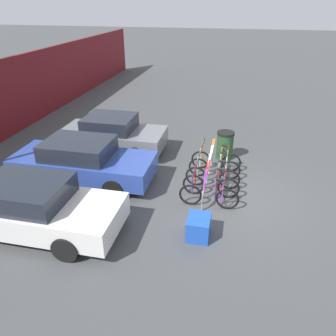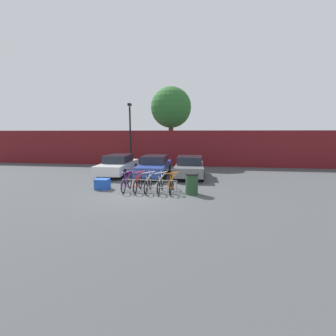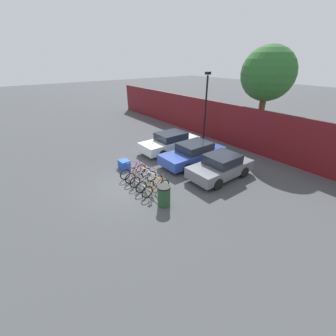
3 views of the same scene
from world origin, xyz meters
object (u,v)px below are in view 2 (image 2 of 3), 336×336
(bicycle_silver, at_px, (148,184))
(bicycle_orange, at_px, (172,185))
(car_blue, at_px, (155,166))
(car_white, at_px, (118,165))
(lamp_post, at_px, (130,132))
(car_grey, at_px, (190,167))
(bike_rack, at_px, (149,182))
(bicycle_red, at_px, (138,184))
(cargo_crate, at_px, (103,184))
(bicycle_white, at_px, (160,184))
(trash_bin, at_px, (192,184))
(tree_behind_hoarding, at_px, (171,108))
(bicycle_purple, at_px, (127,183))

(bicycle_silver, bearing_deg, bicycle_orange, -1.75)
(car_blue, bearing_deg, bicycle_silver, -83.86)
(bicycle_silver, xyz_separation_m, car_white, (-3.11, 4.26, 0.31))
(bicycle_orange, distance_m, lamp_post, 9.54)
(bicycle_silver, height_order, car_grey, car_grey)
(car_grey, distance_m, lamp_post, 6.97)
(bike_rack, relative_size, bicycle_red, 1.69)
(bike_rack, distance_m, lamp_post, 8.88)
(car_white, bearing_deg, cargo_crate, -81.42)
(car_white, bearing_deg, bicycle_white, -48.73)
(bike_rack, distance_m, car_grey, 4.33)
(bike_rack, height_order, trash_bin, trash_bin)
(lamp_post, height_order, tree_behind_hoarding, tree_behind_hoarding)
(bicycle_silver, xyz_separation_m, trash_bin, (2.23, -0.23, 0.14))
(bicycle_purple, distance_m, bicycle_orange, 2.34)
(cargo_crate, bearing_deg, bicycle_red, -3.05)
(bicycle_red, height_order, cargo_crate, bicycle_red)
(bicycle_purple, bearing_deg, bicycle_white, 2.92)
(bicycle_purple, relative_size, car_grey, 0.43)
(bicycle_red, height_order, bicycle_orange, same)
(bicycle_orange, xyz_separation_m, cargo_crate, (-3.70, 0.10, -0.10))
(lamp_post, distance_m, cargo_crate, 8.38)
(car_grey, relative_size, lamp_post, 0.73)
(lamp_post, xyz_separation_m, cargo_crate, (0.81, -7.87, -2.76))
(cargo_crate, bearing_deg, car_blue, 63.19)
(bike_rack, height_order, bicycle_silver, bicycle_silver)
(bicycle_white, distance_m, car_white, 5.68)
(bike_rack, height_order, car_grey, car_grey)
(bicycle_orange, bearing_deg, bicycle_red, 178.82)
(bicycle_red, relative_size, car_grey, 0.43)
(bicycle_red, bearing_deg, car_blue, 91.43)
(bicycle_purple, height_order, car_white, car_white)
(car_white, bearing_deg, car_grey, -2.66)
(bicycle_white, xyz_separation_m, tree_behind_hoarding, (-0.74, 10.77, 4.88))
(bicycle_red, bearing_deg, tree_behind_hoarding, 90.32)
(bicycle_silver, relative_size, car_grey, 0.43)
(bicycle_red, distance_m, bicycle_orange, 1.74)
(bicycle_silver, xyz_separation_m, bicycle_white, (0.63, 0.00, 0.00))
(bicycle_silver, bearing_deg, bicycle_purple, 178.25)
(bike_rack, bearing_deg, bicycle_silver, -105.80)
(bicycle_orange, height_order, cargo_crate, bicycle_orange)
(car_white, relative_size, car_blue, 1.00)
(bike_rack, bearing_deg, bicycle_purple, -172.76)
(bicycle_white, bearing_deg, car_grey, 67.86)
(car_blue, xyz_separation_m, tree_behind_hoarding, (0.34, 6.64, 4.57))
(car_grey, xyz_separation_m, trash_bin, (0.26, -4.26, -0.17))
(trash_bin, bearing_deg, tree_behind_hoarding, 101.96)
(car_white, xyz_separation_m, car_blue, (2.67, -0.13, -0.00))
(bicycle_purple, bearing_deg, bicycle_orange, 2.92)
(bike_rack, height_order, lamp_post, lamp_post)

